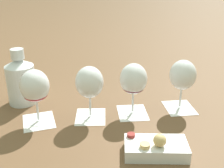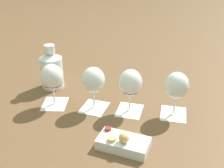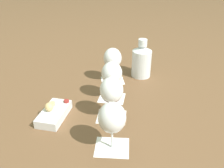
{
  "view_description": "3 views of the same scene",
  "coord_description": "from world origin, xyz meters",
  "views": [
    {
      "loc": [
        0.46,
        -0.67,
        0.46
      ],
      "look_at": [
        -0.0,
        0.0,
        0.11
      ],
      "focal_mm": 45.0,
      "sensor_mm": 36.0,
      "label": 1
    },
    {
      "loc": [
        0.77,
        -0.55,
        0.59
      ],
      "look_at": [
        -0.0,
        0.0,
        0.11
      ],
      "focal_mm": 45.0,
      "sensor_mm": 36.0,
      "label": 2
    },
    {
      "loc": [
        0.58,
        0.6,
        0.57
      ],
      "look_at": [
        -0.0,
        0.0,
        0.11
      ],
      "focal_mm": 38.0,
      "sensor_mm": 36.0,
      "label": 3
    }
  ],
  "objects": [
    {
      "name": "tasting_card_3",
      "position": [
        0.17,
        0.17,
        0.0
      ],
      "size": [
        0.15,
        0.15,
        0.0
      ],
      "color": "white",
      "rests_on": "ground_plane"
    },
    {
      "name": "wine_glass_1",
      "position": [
        -0.05,
        -0.05,
        0.12
      ],
      "size": [
        0.09,
        0.09,
        0.17
      ],
      "color": "white",
      "rests_on": "tasting_card_1"
    },
    {
      "name": "wine_glass_2",
      "position": [
        0.05,
        0.05,
        0.12
      ],
      "size": [
        0.09,
        0.09,
        0.17
      ],
      "color": "white",
      "rests_on": "tasting_card_2"
    },
    {
      "name": "tasting_card_1",
      "position": [
        -0.05,
        -0.05,
        0.0
      ],
      "size": [
        0.14,
        0.15,
        0.0
      ],
      "color": "white",
      "rests_on": "ground_plane"
    },
    {
      "name": "wine_glass_3",
      "position": [
        0.17,
        0.17,
        0.12
      ],
      "size": [
        0.09,
        0.09,
        0.17
      ],
      "color": "white",
      "rests_on": "tasting_card_3"
    },
    {
      "name": "wine_glass_0",
      "position": [
        -0.17,
        -0.17,
        0.12
      ],
      "size": [
        0.09,
        0.09,
        0.17
      ],
      "color": "white",
      "rests_on": "tasting_card_0"
    },
    {
      "name": "ground_plane",
      "position": [
        0.0,
        0.0,
        0.0
      ],
      "size": [
        8.0,
        8.0,
        0.0
      ],
      "primitive_type": "plane",
      "color": "brown"
    },
    {
      "name": "ceramic_vase",
      "position": [
        -0.32,
        -0.1,
        0.09
      ],
      "size": [
        0.1,
        0.1,
        0.2
      ],
      "color": "silver",
      "rests_on": "ground_plane"
    },
    {
      "name": "tasting_card_2",
      "position": [
        0.05,
        0.05,
        0.0
      ],
      "size": [
        0.15,
        0.15,
        0.0
      ],
      "color": "white",
      "rests_on": "ground_plane"
    },
    {
      "name": "tasting_card_0",
      "position": [
        -0.17,
        -0.17,
        0.0
      ],
      "size": [
        0.15,
        0.15,
        0.0
      ],
      "color": "white",
      "rests_on": "ground_plane"
    },
    {
      "name": "snack_dish",
      "position": [
        0.21,
        -0.11,
        0.02
      ],
      "size": [
        0.18,
        0.16,
        0.07
      ],
      "color": "silver",
      "rests_on": "ground_plane"
    }
  ]
}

